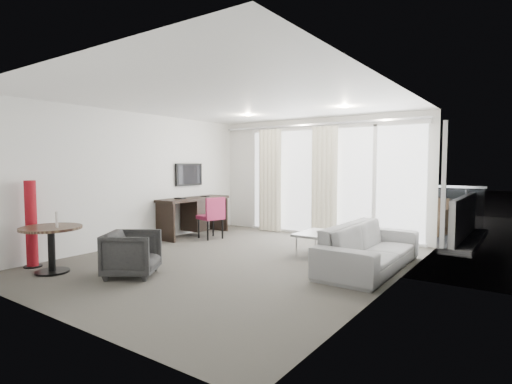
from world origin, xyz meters
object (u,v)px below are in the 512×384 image
Objects in this scene: desk_chair at (210,218)px; coffee_table at (325,244)px; desk at (194,217)px; red_lamp at (31,224)px; sofa at (370,247)px; tub_armchair at (132,254)px; round_table at (52,250)px; rattan_chair_a at (371,214)px; rattan_chair_b at (432,217)px.

desk_chair reaches higher than coffee_table.
red_lamp is (-0.13, -3.43, 0.25)m from desk.
red_lamp is 5.19m from sofa.
tub_armchair is 0.81× the size of coffee_table.
round_table is 4.72m from sofa.
red_lamp is 6.91m from rattan_chair_a.
round_table is 1.04× the size of rattan_chair_b.
red_lamp reaches higher than round_table.
tub_armchair is at bearing -61.58° from desk.
coffee_table is at bearing 49.60° from round_table.
desk is 2.20× the size of rattan_chair_b.
desk reaches higher than rattan_chair_b.
rattan_chair_a is (-0.15, 2.83, 0.23)m from coffee_table.
red_lamp is 1.80m from tub_armchair.
sofa is (4.30, 2.89, -0.33)m from red_lamp.
round_table is (-0.09, -3.37, -0.11)m from desk_chair.
red_lamp is 7.96m from rattan_chair_b.
desk_chair reaches higher than rattan_chair_b.
desk_chair is 3.44m from red_lamp.
rattan_chair_a is at bearing -146.22° from rattan_chair_b.
desk_chair is 2.72m from coffee_table.
desk is at bearing 82.67° from sofa.
desk reaches higher than coffee_table.
sofa is 3.40m from rattan_chair_a.
rattan_chair_a is at bearing -49.59° from tub_armchair.
rattan_chair_a reaches higher than round_table.
desk_chair is 1.27× the size of tub_armchair.
red_lamp is at bearing -97.31° from rattan_chair_a.
red_lamp reaches higher than rattan_chair_a.
desk_chair is 2.99m from tub_armchair.
coffee_table is at bearing -95.56° from rattan_chair_b.
sofa is at bearing -22.95° from coffee_table.
rattan_chair_b reaches higher than round_table.
coffee_table is at bearing 14.45° from desk_chair.
coffee_table is at bearing -2.53° from desk.
desk_chair reaches higher than tub_armchair.
sofa is at bearing 33.95° from red_lamp.
round_table is (0.45, -3.43, -0.08)m from desk.
desk_chair reaches higher than rattan_chair_a.
tub_armchair is at bearing -85.08° from rattan_chair_a.
coffee_table is 1.02× the size of rattan_chair_a.
round_table is at bearing 127.83° from sofa.
round_table is 0.66m from red_lamp.
coffee_table is 1.07× the size of rattan_chair_b.
red_lamp is 0.58× the size of sofa.
round_table is 1.21× the size of tub_armchair.
rattan_chair_a is (3.22, 6.12, -0.24)m from red_lamp.
coffee_table is (2.71, -0.09, -0.25)m from desk_chair.
rattan_chair_b is (3.79, 3.22, -0.04)m from desk_chair.
round_table reaches higher than tub_armchair.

